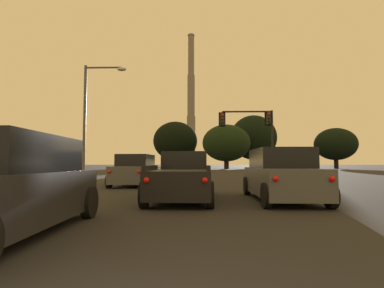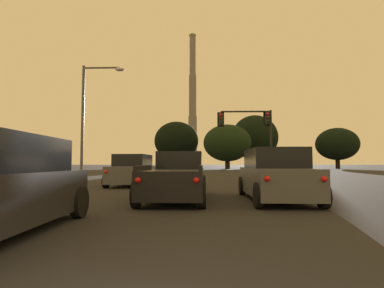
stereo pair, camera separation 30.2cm
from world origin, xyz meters
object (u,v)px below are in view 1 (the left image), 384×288
(suv_left_lane_front, at_px, (136,171))
(smokestack, at_px, (191,114))
(suv_right_lane_second, at_px, (281,175))
(street_lamp, at_px, (91,110))
(traffic_light_overhead_right, at_px, (254,127))
(pickup_truck_center_lane_second, at_px, (183,177))
(suv_left_lane_third, at_px, (3,187))

(suv_left_lane_front, bearing_deg, smokestack, 91.90)
(suv_right_lane_second, bearing_deg, street_lamp, 139.12)
(suv_left_lane_front, height_order, traffic_light_overhead_right, traffic_light_overhead_right)
(pickup_truck_center_lane_second, bearing_deg, suv_left_lane_third, -115.31)
(suv_right_lane_second, height_order, smokestack, smokestack)
(pickup_truck_center_lane_second, distance_m, suv_left_lane_third, 6.73)
(suv_left_lane_front, bearing_deg, traffic_light_overhead_right, 42.51)
(suv_left_lane_front, height_order, pickup_truck_center_lane_second, suv_left_lane_front)
(traffic_light_overhead_right, xyz_separation_m, street_lamp, (-12.01, -5.23, 0.53))
(traffic_light_overhead_right, bearing_deg, smokestack, 94.13)
(traffic_light_overhead_right, height_order, smokestack, smokestack)
(pickup_truck_center_lane_second, xyz_separation_m, traffic_light_overhead_right, (5.34, 13.76, 3.62))
(suv_right_lane_second, bearing_deg, smokestack, 93.56)
(suv_left_lane_third, distance_m, smokestack, 133.71)
(suv_left_lane_third, height_order, traffic_light_overhead_right, traffic_light_overhead_right)
(street_lamp, bearing_deg, smokestack, 88.07)
(pickup_truck_center_lane_second, xyz_separation_m, suv_left_lane_third, (-2.96, -6.05, 0.09))
(pickup_truck_center_lane_second, bearing_deg, traffic_light_overhead_right, 69.57)
(suv_left_lane_front, relative_size, traffic_light_overhead_right, 0.85)
(traffic_light_overhead_right, distance_m, smokestack, 113.87)
(pickup_truck_center_lane_second, bearing_deg, suv_left_lane_front, 116.78)
(pickup_truck_center_lane_second, height_order, suv_left_lane_third, suv_left_lane_third)
(pickup_truck_center_lane_second, distance_m, suv_right_lane_second, 3.61)
(street_lamp, bearing_deg, suv_left_lane_third, -75.74)
(traffic_light_overhead_right, bearing_deg, suv_left_lane_front, -139.61)
(traffic_light_overhead_right, bearing_deg, suv_right_lane_second, -97.04)
(suv_left_lane_front, bearing_deg, pickup_truck_center_lane_second, -61.87)
(traffic_light_overhead_right, height_order, street_lamp, street_lamp)
(suv_right_lane_second, bearing_deg, suv_left_lane_third, -139.22)
(suv_left_lane_third, bearing_deg, suv_left_lane_front, 89.67)
(suv_right_lane_second, xyz_separation_m, traffic_light_overhead_right, (1.77, 14.31, 3.52))
(suv_right_lane_second, distance_m, smokestack, 128.45)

